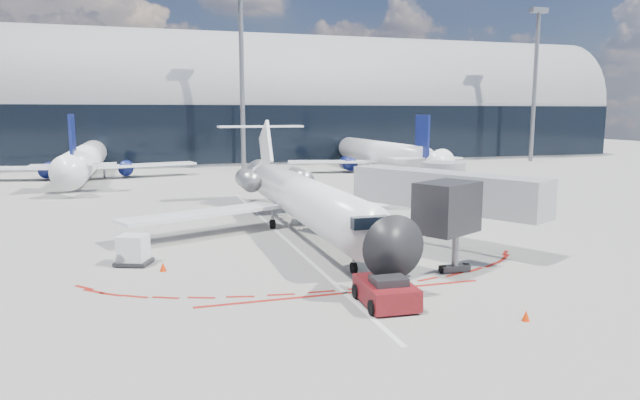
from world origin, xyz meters
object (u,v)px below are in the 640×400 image
object	(u,v)px
regional_jet	(299,195)
ramp_worker	(375,263)
pushback_tug	(386,292)
uld_container	(133,250)

from	to	relation	value
regional_jet	ramp_worker	bearing A→B (deg)	-86.56
regional_jet	ramp_worker	distance (m)	12.56
pushback_tug	ramp_worker	size ratio (longest dim) A/B	3.39
uld_container	ramp_worker	bearing A→B (deg)	-5.68
pushback_tug	ramp_worker	world-z (taller)	ramp_worker
ramp_worker	uld_container	distance (m)	13.44
regional_jet	uld_container	size ratio (longest dim) A/B	13.77
ramp_worker	regional_jet	bearing A→B (deg)	-105.85
regional_jet	ramp_worker	size ratio (longest dim) A/B	19.63
ramp_worker	uld_container	size ratio (longest dim) A/B	0.70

